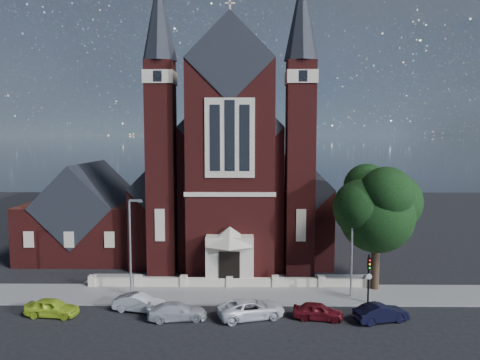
% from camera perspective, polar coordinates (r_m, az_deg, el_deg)
% --- Properties ---
extents(ground, '(120.00, 120.00, 0.00)m').
position_cam_1_polar(ground, '(49.99, -0.97, -9.88)').
color(ground, black).
rests_on(ground, ground).
extents(pavement_strip, '(60.00, 5.00, 0.12)m').
position_cam_1_polar(pavement_strip, '(39.97, -1.38, -13.86)').
color(pavement_strip, slate).
rests_on(pavement_strip, ground).
extents(forecourt_paving, '(26.00, 3.00, 0.14)m').
position_cam_1_polar(forecourt_paving, '(43.76, -1.20, -12.13)').
color(forecourt_paving, slate).
rests_on(forecourt_paving, ground).
extents(forecourt_wall, '(24.00, 0.40, 0.90)m').
position_cam_1_polar(forecourt_wall, '(41.86, -1.28, -12.96)').
color(forecourt_wall, '#B4A98F').
rests_on(forecourt_wall, ground).
extents(church, '(20.01, 34.90, 29.20)m').
position_cam_1_polar(church, '(56.38, -0.78, 0.33)').
color(church, '#4F1615').
rests_on(church, ground).
extents(parish_hall, '(12.00, 12.20, 10.24)m').
position_cam_1_polar(parish_hall, '(54.81, -17.91, -4.49)').
color(parish_hall, '#4F1615').
rests_on(parish_hall, ground).
extents(street_tree, '(6.40, 6.60, 10.70)m').
position_cam_1_polar(street_tree, '(41.00, 16.58, -3.56)').
color(street_tree, black).
rests_on(street_tree, ground).
extents(street_lamp_left, '(1.16, 0.22, 8.09)m').
position_cam_1_polar(street_lamp_left, '(39.27, -13.13, -7.37)').
color(street_lamp_left, gray).
rests_on(street_lamp_left, ground).
extents(street_lamp_right, '(1.16, 0.22, 8.09)m').
position_cam_1_polar(street_lamp_right, '(39.19, 13.62, -7.41)').
color(street_lamp_right, gray).
rests_on(street_lamp_right, ground).
extents(traffic_signal, '(0.28, 0.42, 4.00)m').
position_cam_1_polar(traffic_signal, '(38.43, 15.44, -10.82)').
color(traffic_signal, black).
rests_on(traffic_signal, ground).
extents(car_lime_van, '(4.03, 2.00, 1.32)m').
position_cam_1_polar(car_lime_van, '(38.06, -21.94, -14.22)').
color(car_lime_van, '#B4D52A').
rests_on(car_lime_van, ground).
extents(car_silver_a, '(4.09, 2.14, 1.28)m').
position_cam_1_polar(car_silver_a, '(37.19, -12.18, -14.44)').
color(car_silver_a, '#B3B7BC').
rests_on(car_silver_a, ground).
extents(car_silver_b, '(4.44, 2.27, 1.23)m').
position_cam_1_polar(car_silver_b, '(35.21, -7.66, -15.58)').
color(car_silver_b, '#B6B8BE').
rests_on(car_silver_b, ground).
extents(car_white_suv, '(5.36, 3.59, 1.37)m').
position_cam_1_polar(car_white_suv, '(35.19, 1.36, -15.42)').
color(car_white_suv, white).
rests_on(car_white_suv, ground).
extents(car_dark_red, '(3.79, 2.03, 1.23)m').
position_cam_1_polar(car_dark_red, '(35.41, 9.49, -15.48)').
color(car_dark_red, maroon).
rests_on(car_dark_red, ground).
extents(car_navy, '(4.12, 2.38, 1.28)m').
position_cam_1_polar(car_navy, '(35.96, 16.78, -15.26)').
color(car_navy, black).
rests_on(car_navy, ground).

